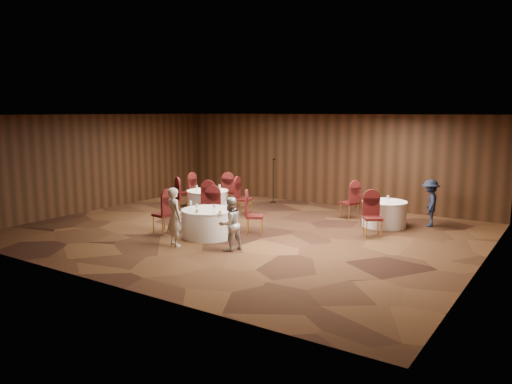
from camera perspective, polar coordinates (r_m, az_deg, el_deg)
The scene contains 15 objects.
ground at distance 13.88m, azimuth -1.15°, elevation -4.52°, with size 12.00×12.00×0.00m, color black.
room_shell at distance 13.55m, azimuth -1.17°, elevation 3.57°, with size 12.00×12.00×12.00m.
table_main at distance 13.28m, azimuth -5.43°, elevation -3.53°, with size 1.42×1.42×0.74m.
table_left at distance 16.43m, azimuth -5.54°, elevation -1.08°, with size 1.35×1.35×0.74m.
table_right at distance 14.88m, azimuth 14.44°, elevation -2.40°, with size 1.27×1.27×0.74m.
chairs_main at distance 13.95m, azimuth -5.14°, elevation -2.39°, with size 2.87×2.02×1.00m.
chairs_left at distance 16.45m, azimuth -5.48°, elevation -0.62°, with size 2.97×3.04×1.00m.
chairs_right at distance 14.66m, azimuth 11.82°, elevation -1.98°, with size 2.10×2.44×1.00m.
tabletop_main at distance 12.94m, azimuth -5.08°, elevation -1.77°, with size 1.17×1.04×0.22m.
tabletop_left at distance 16.36m, azimuth -5.57°, elevation 0.46°, with size 0.84×0.82×0.22m.
tabletop_right at distance 14.52m, azimuth 14.85°, elevation -0.60°, with size 0.08×0.08×0.22m.
mic_stand at distance 18.20m, azimuth 1.97°, elevation 0.27°, with size 0.24×0.24×1.61m.
woman_a at distance 12.44m, azimuth -9.30°, elevation -2.81°, with size 0.53×0.35×1.46m, color silver.
woman_b at distance 11.89m, azimuth -2.99°, elevation -3.66°, with size 0.63×0.49×1.29m, color #BCBCC1.
man_c at distance 15.20m, azimuth 19.27°, elevation -1.20°, with size 0.88×0.51×1.37m, color black.
Camera 1 is at (7.67, -11.09, 3.29)m, focal length 35.00 mm.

